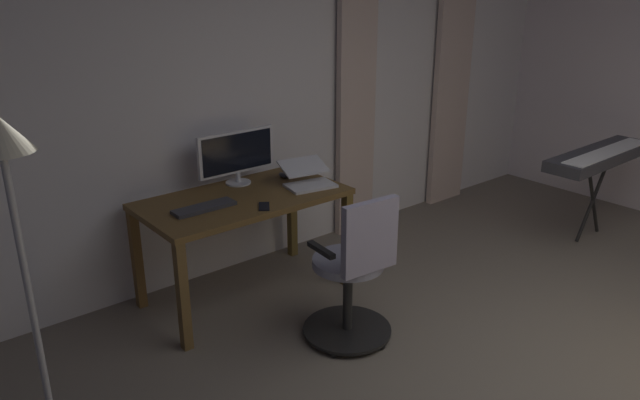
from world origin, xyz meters
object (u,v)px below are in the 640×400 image
at_px(laptop, 308,178).
at_px(cell_phone_face_up, 264,206).
at_px(office_chair, 354,275).
at_px(computer_monitor, 237,154).
at_px(piano_keyboard, 600,157).
at_px(computer_keyboard, 204,208).
at_px(computer_mouse, 284,175).
at_px(floor_lamp, 15,218).
at_px(desk, 244,209).

xyz_separation_m(laptop, cell_phone_face_up, (0.48, 0.16, -0.05)).
bearing_deg(office_chair, computer_monitor, 99.15).
bearing_deg(piano_keyboard, computer_keyboard, -17.85).
relative_size(laptop, piano_keyboard, 0.30).
bearing_deg(piano_keyboard, laptop, -21.98).
relative_size(office_chair, piano_keyboard, 0.76).
xyz_separation_m(computer_mouse, floor_lamp, (2.01, 0.99, 0.49)).
xyz_separation_m(computer_keyboard, cell_phone_face_up, (-0.32, 0.21, -0.01)).
relative_size(piano_keyboard, floor_lamp, 0.76).
distance_m(desk, computer_monitor, 0.42).
xyz_separation_m(laptop, floor_lamp, (2.04, 0.74, 0.45)).
xyz_separation_m(desk, computer_monitor, (-0.12, -0.25, 0.31)).
distance_m(computer_monitor, cell_phone_face_up, 0.57).
bearing_deg(desk, computer_keyboard, 9.40).
relative_size(desk, computer_mouse, 13.81).
bearing_deg(cell_phone_face_up, piano_keyboard, -160.57).
xyz_separation_m(laptop, computer_mouse, (0.03, -0.25, -0.03)).
relative_size(computer_keyboard, cell_phone_face_up, 2.86).
xyz_separation_m(cell_phone_face_up, floor_lamp, (1.56, 0.58, 0.50)).
relative_size(cell_phone_face_up, floor_lamp, 0.09).
xyz_separation_m(computer_monitor, computer_mouse, (-0.33, 0.10, -0.20)).
bearing_deg(piano_keyboard, office_chair, -3.57).
relative_size(computer_monitor, piano_keyboard, 0.47).
height_order(piano_keyboard, floor_lamp, floor_lamp).
bearing_deg(computer_mouse, floor_lamp, 26.17).
distance_m(cell_phone_face_up, floor_lamp, 1.73).
relative_size(computer_monitor, computer_mouse, 6.04).
height_order(desk, laptop, laptop).
height_order(cell_phone_face_up, floor_lamp, floor_lamp).
distance_m(laptop, computer_mouse, 0.26).
relative_size(computer_keyboard, laptop, 1.08).
height_order(computer_monitor, computer_mouse, computer_monitor).
height_order(computer_mouse, floor_lamp, floor_lamp).
bearing_deg(piano_keyboard, desk, -20.60).
relative_size(desk, cell_phone_face_up, 9.59).
bearing_deg(computer_mouse, office_chair, 76.62).
bearing_deg(floor_lamp, cell_phone_face_up, -159.64).
height_order(office_chair, computer_keyboard, office_chair).
bearing_deg(office_chair, computer_keyboard, 126.96).
distance_m(desk, piano_keyboard, 3.03).
bearing_deg(computer_keyboard, laptop, 176.38).
bearing_deg(laptop, cell_phone_face_up, 28.80).
relative_size(computer_keyboard, piano_keyboard, 0.32).
relative_size(desk, computer_monitor, 2.28).
xyz_separation_m(office_chair, cell_phone_face_up, (0.21, -0.63, 0.31)).
bearing_deg(cell_phone_face_up, computer_mouse, -103.80).
xyz_separation_m(desk, computer_mouse, (-0.45, -0.15, 0.11)).
bearing_deg(office_chair, computer_mouse, 81.71).
bearing_deg(floor_lamp, piano_keyboard, 177.69).
height_order(desk, computer_keyboard, computer_keyboard).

